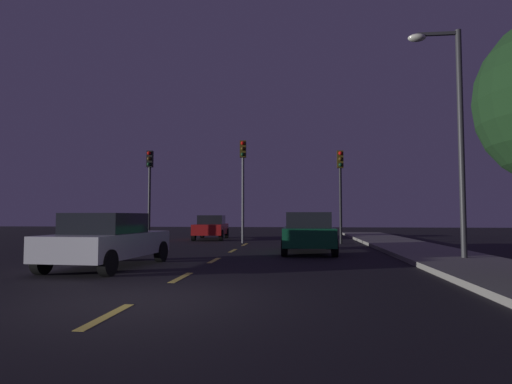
{
  "coord_description": "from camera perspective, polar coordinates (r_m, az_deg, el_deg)",
  "views": [
    {
      "loc": [
        2.76,
        -7.05,
        1.43
      ],
      "look_at": [
        0.53,
        14.31,
        2.66
      ],
      "focal_mm": 29.53,
      "sensor_mm": 36.0,
      "label": 1
    }
  ],
  "objects": [
    {
      "name": "traffic_signal_right",
      "position": [
        22.24,
        11.36,
        1.84
      ],
      "size": [
        0.32,
        0.38,
        4.82
      ],
      "color": "black",
      "rests_on": "ground_plane"
    },
    {
      "name": "traffic_signal_center",
      "position": [
        22.38,
        -1.78,
        2.76
      ],
      "size": [
        0.32,
        0.38,
        5.44
      ],
      "color": "#4C4C51",
      "rests_on": "ground_plane"
    },
    {
      "name": "ground_plane",
      "position": [
        14.39,
        -5.18,
        -8.96
      ],
      "size": [
        80.0,
        80.0,
        0.0
      ],
      "primitive_type": "plane",
      "color": "black"
    },
    {
      "name": "street_lamp_right",
      "position": [
        14.78,
        25.12,
        8.58
      ],
      "size": [
        1.64,
        0.36,
        7.35
      ],
      "color": "#2D2D30",
      "rests_on": "ground_plane"
    },
    {
      "name": "lane_stripe_fifth",
      "position": [
        21.28,
        -1.51,
        -7.11
      ],
      "size": [
        0.16,
        1.6,
        0.01
      ],
      "primitive_type": "cube",
      "color": "#EACC4C",
      "rests_on": "ground_plane"
    },
    {
      "name": "car_adjacent_lane",
      "position": [
        12.46,
        -19.41,
        -6.14
      ],
      "size": [
        2.21,
        4.44,
        1.51
      ],
      "color": "silver",
      "rests_on": "ground_plane"
    },
    {
      "name": "lane_stripe_second",
      "position": [
        10.14,
        -10.08,
        -11.32
      ],
      "size": [
        0.16,
        1.6,
        0.01
      ],
      "primitive_type": "cube",
      "color": "#EACC4C",
      "rests_on": "ground_plane"
    },
    {
      "name": "lane_stripe_fourth",
      "position": [
        17.53,
        -3.14,
        -7.93
      ],
      "size": [
        0.16,
        1.6,
        0.01
      ],
      "primitive_type": "cube",
      "color": "#EACC4C",
      "rests_on": "ground_plane"
    },
    {
      "name": "lane_stripe_third",
      "position": [
        13.81,
        -5.67,
        -9.19
      ],
      "size": [
        0.16,
        1.6,
        0.01
      ],
      "primitive_type": "cube",
      "color": "#EACC4C",
      "rests_on": "ground_plane"
    },
    {
      "name": "car_stopped_ahead",
      "position": [
        16.65,
        7.09,
        -5.44
      ],
      "size": [
        1.99,
        4.48,
        1.57
      ],
      "color": "#0F4C2D",
      "rests_on": "ground_plane"
    },
    {
      "name": "car_oncoming_far",
      "position": [
        26.11,
        -6.08,
        -4.74
      ],
      "size": [
        2.08,
        4.34,
        1.47
      ],
      "color": "#B21919",
      "rests_on": "ground_plane"
    },
    {
      "name": "sidewalk_curb_right",
      "position": [
        14.89,
        24.77,
        -8.2
      ],
      "size": [
        3.0,
        40.0,
        0.15
      ],
      "primitive_type": "cube",
      "color": "gray",
      "rests_on": "ground_plane"
    },
    {
      "name": "lane_stripe_nearest",
      "position": [
        6.62,
        -19.54,
        -15.54
      ],
      "size": [
        0.16,
        1.6,
        0.01
      ],
      "primitive_type": "cube",
      "color": "#EACC4C",
      "rests_on": "ground_plane"
    },
    {
      "name": "traffic_signal_left",
      "position": [
        23.59,
        -14.22,
        1.84
      ],
      "size": [
        0.32,
        0.38,
        4.98
      ],
      "color": "#2D2D30",
      "rests_on": "ground_plane"
    }
  ]
}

